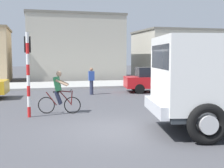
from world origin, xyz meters
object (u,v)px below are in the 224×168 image
Objects in this scene: cyclist at (59,92)px; traffic_light_pole at (28,63)px; pedestrian_near_kerb at (91,81)px; car_white_mid at (155,79)px.

traffic_light_pole is at bearing -162.67° from cyclist.
traffic_light_pole is at bearing -121.22° from pedestrian_near_kerb.
car_white_mid is (6.60, 5.69, -0.05)m from cyclist.
cyclist is at bearing -139.27° from car_white_mid.
cyclist reaches higher than car_white_mid.
cyclist is 1.71m from traffic_light_pole.
traffic_light_pole is at bearing -142.09° from car_white_mid.
traffic_light_pole is 6.91m from pedestrian_near_kerb.
car_white_mid is (7.76, 6.05, -1.25)m from traffic_light_pole.
traffic_light_pole reaches higher than car_white_mid.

